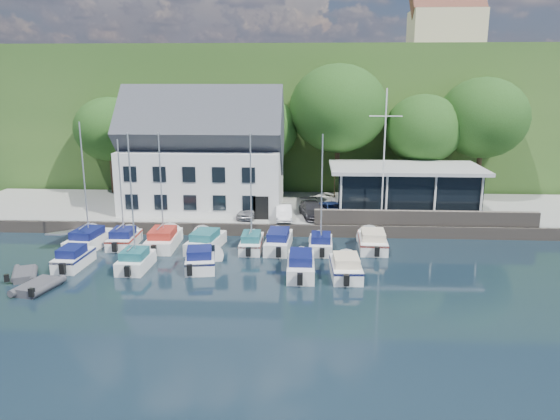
# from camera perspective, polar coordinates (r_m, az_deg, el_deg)

# --- Properties ---
(ground) EXTENTS (180.00, 180.00, 0.00)m
(ground) POSITION_cam_1_polar(r_m,az_deg,el_deg) (34.48, -1.31, -7.95)
(ground) COLOR black
(ground) RESTS_ON ground
(quay) EXTENTS (60.00, 13.00, 1.00)m
(quay) POSITION_cam_1_polar(r_m,az_deg,el_deg) (50.99, 0.17, -0.12)
(quay) COLOR gray
(quay) RESTS_ON ground
(quay_face) EXTENTS (60.00, 0.30, 1.00)m
(quay_face) POSITION_cam_1_polar(r_m,az_deg,el_deg) (44.72, -0.25, -2.13)
(quay_face) COLOR #5B5249
(quay_face) RESTS_ON ground
(hillside) EXTENTS (160.00, 75.00, 16.00)m
(hillside) POSITION_cam_1_polar(r_m,az_deg,el_deg) (94.08, 1.56, 10.89)
(hillside) COLOR #25491B
(hillside) RESTS_ON ground
(field_patch) EXTENTS (50.00, 30.00, 0.30)m
(field_patch) POSITION_cam_1_polar(r_m,az_deg,el_deg) (102.13, 6.38, 15.62)
(field_patch) COLOR #5B6F37
(field_patch) RESTS_ON hillside
(farmhouse) EXTENTS (10.40, 7.00, 8.20)m
(farmhouse) POSITION_cam_1_polar(r_m,az_deg,el_deg) (86.48, 16.94, 18.10)
(farmhouse) COLOR beige
(farmhouse) RESTS_ON hillside
(harbor_building) EXTENTS (14.40, 8.20, 8.70)m
(harbor_building) POSITION_cam_1_polar(r_m,az_deg,el_deg) (49.90, -7.97, 5.12)
(harbor_building) COLOR silver
(harbor_building) RESTS_ON quay
(club_pavilion) EXTENTS (13.20, 7.20, 4.10)m
(club_pavilion) POSITION_cam_1_polar(r_m,az_deg,el_deg) (49.64, 12.88, 2.16)
(club_pavilion) COLOR black
(club_pavilion) RESTS_ON quay
(seawall) EXTENTS (18.00, 0.50, 1.20)m
(seawall) POSITION_cam_1_polar(r_m,az_deg,el_deg) (45.74, 14.96, -0.81)
(seawall) COLOR #5B5249
(seawall) RESTS_ON quay
(gangway) EXTENTS (1.20, 6.00, 1.40)m
(gangway) POSITION_cam_1_polar(r_m,az_deg,el_deg) (46.89, -21.00, -2.95)
(gangway) COLOR silver
(gangway) RESTS_ON ground
(car_silver) EXTENTS (2.16, 3.83, 1.23)m
(car_silver) POSITION_cam_1_polar(r_m,az_deg,el_deg) (46.74, -3.21, -0.03)
(car_silver) COLOR #A1A2A6
(car_silver) RESTS_ON quay
(car_white) EXTENTS (1.58, 3.83, 1.23)m
(car_white) POSITION_cam_1_polar(r_m,az_deg,el_deg) (45.98, 0.39, -0.24)
(car_white) COLOR silver
(car_white) RESTS_ON quay
(car_dgrey) EXTENTS (2.70, 4.80, 1.31)m
(car_dgrey) POSITION_cam_1_polar(r_m,az_deg,el_deg) (46.82, 3.42, 0.04)
(car_dgrey) COLOR #29282C
(car_dgrey) RESTS_ON quay
(car_blue) EXTENTS (2.71, 4.17, 1.33)m
(car_blue) POSITION_cam_1_polar(r_m,az_deg,el_deg) (46.90, 5.54, 0.04)
(car_blue) COLOR #2C4488
(car_blue) RESTS_ON quay
(flagpole) EXTENTS (2.61, 0.20, 10.88)m
(flagpole) POSITION_cam_1_polar(r_m,az_deg,el_deg) (44.89, 10.81, 5.45)
(flagpole) COLOR silver
(flagpole) RESTS_ON quay
(tree_0) EXTENTS (7.16, 7.16, 9.78)m
(tree_0) POSITION_cam_1_polar(r_m,az_deg,el_deg) (58.69, -17.26, 6.45)
(tree_0) COLOR #1A3710
(tree_0) RESTS_ON quay
(tree_1) EXTENTS (6.55, 6.55, 8.95)m
(tree_1) POSITION_cam_1_polar(r_m,az_deg,el_deg) (55.71, -12.10, 5.97)
(tree_1) COLOR #1A3710
(tree_1) RESTS_ON quay
(tree_2) EXTENTS (7.28, 7.28, 9.95)m
(tree_2) POSITION_cam_1_polar(r_m,az_deg,el_deg) (54.47, -1.98, 6.63)
(tree_2) COLOR #1A3710
(tree_2) RESTS_ON quay
(tree_3) EXTENTS (9.52, 9.52, 13.01)m
(tree_3) POSITION_cam_1_polar(r_m,az_deg,el_deg) (54.11, 6.06, 8.14)
(tree_3) COLOR #1A3710
(tree_3) RESTS_ON quay
(tree_4) EXTENTS (7.44, 7.44, 10.16)m
(tree_4) POSITION_cam_1_polar(r_m,az_deg,el_deg) (55.01, 14.65, 6.37)
(tree_4) COLOR #1A3710
(tree_4) RESTS_ON quay
(tree_5) EXTENTS (8.60, 8.60, 11.75)m
(tree_5) POSITION_cam_1_polar(r_m,az_deg,el_deg) (56.86, 20.28, 7.00)
(tree_5) COLOR #1A3710
(tree_5) RESTS_ON quay
(boat_r1_0) EXTENTS (2.94, 6.90, 9.41)m
(boat_r1_0) POSITION_cam_1_polar(r_m,az_deg,el_deg) (43.34, -19.73, 2.26)
(boat_r1_0) COLOR white
(boat_r1_0) RESTS_ON ground
(boat_r1_1) EXTENTS (2.12, 5.34, 8.68)m
(boat_r1_1) POSITION_cam_1_polar(r_m,az_deg,el_deg) (42.98, -16.29, 1.93)
(boat_r1_1) COLOR white
(boat_r1_1) RESTS_ON ground
(boat_r1_2) EXTENTS (2.39, 6.66, 9.20)m
(boat_r1_2) POSITION_cam_1_polar(r_m,az_deg,el_deg) (41.86, -12.32, 2.22)
(boat_r1_2) COLOR white
(boat_r1_2) RESTS_ON ground
(boat_r1_3) EXTENTS (3.12, 6.62, 1.47)m
(boat_r1_3) POSITION_cam_1_polar(r_m,az_deg,el_deg) (41.80, -7.77, -3.07)
(boat_r1_3) COLOR white
(boat_r1_3) RESTS_ON ground
(boat_r1_4) EXTENTS (1.76, 5.63, 8.29)m
(boat_r1_4) POSITION_cam_1_polar(r_m,az_deg,el_deg) (40.44, -3.05, 1.46)
(boat_r1_4) COLOR white
(boat_r1_4) RESTS_ON ground
(boat_r1_5) EXTENTS (2.30, 6.82, 1.53)m
(boat_r1_5) POSITION_cam_1_polar(r_m,az_deg,el_deg) (41.40, -0.16, -3.06)
(boat_r1_5) COLOR white
(boat_r1_5) RESTS_ON ground
(boat_r1_6) EXTENTS (2.00, 5.12, 8.50)m
(boat_r1_6) POSITION_cam_1_polar(r_m,az_deg,el_deg) (40.08, 4.37, 1.49)
(boat_r1_6) COLOR white
(boat_r1_6) RESTS_ON ground
(boat_r1_7) EXTENTS (2.40, 6.22, 1.48)m
(boat_r1_7) POSITION_cam_1_polar(r_m,az_deg,el_deg) (41.98, 9.64, -3.06)
(boat_r1_7) COLOR white
(boat_r1_7) RESTS_ON ground
(boat_r2_0) EXTENTS (2.04, 5.25, 1.50)m
(boat_r2_0) POSITION_cam_1_polar(r_m,az_deg,el_deg) (40.17, -20.77, -4.54)
(boat_r2_0) COLOR white
(boat_r2_0) RESTS_ON ground
(boat_r2_1) EXTENTS (2.13, 5.13, 8.79)m
(boat_r2_1) POSITION_cam_1_polar(r_m,az_deg,el_deg) (37.45, -15.19, 0.38)
(boat_r2_1) COLOR white
(boat_r2_1) RESTS_ON ground
(boat_r2_2) EXTENTS (2.95, 5.33, 1.51)m
(boat_r2_2) POSITION_cam_1_polar(r_m,az_deg,el_deg) (37.64, -8.34, -4.97)
(boat_r2_2) COLOR white
(boat_r2_2) RESTS_ON ground
(boat_r2_3) EXTENTS (1.97, 6.62, 1.56)m
(boat_r2_3) POSITION_cam_1_polar(r_m,az_deg,el_deg) (36.27, 2.20, -5.51)
(boat_r2_3) COLOR white
(boat_r2_3) RESTS_ON ground
(boat_r2_4) EXTENTS (2.28, 5.85, 1.48)m
(boat_r2_4) POSITION_cam_1_polar(r_m,az_deg,el_deg) (36.12, 6.88, -5.76)
(boat_r2_4) COLOR white
(boat_r2_4) RESTS_ON ground
(dinghy_0) EXTENTS (2.67, 3.24, 0.65)m
(dinghy_0) POSITION_cam_1_polar(r_m,az_deg,el_deg) (39.41, -25.13, -5.97)
(dinghy_0) COLOR #38383D
(dinghy_0) RESTS_ON ground
(dinghy_1) EXTENTS (2.50, 3.41, 0.72)m
(dinghy_1) POSITION_cam_1_polar(r_m,az_deg,el_deg) (36.77, -23.98, -7.18)
(dinghy_1) COLOR #38383D
(dinghy_1) RESTS_ON ground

